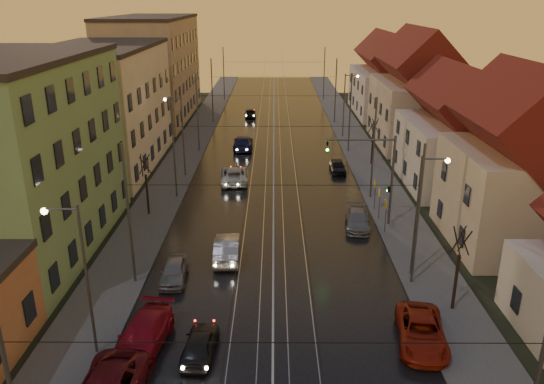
{
  "coord_description": "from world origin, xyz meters",
  "views": [
    {
      "loc": [
        0.05,
        -20.06,
        16.73
      ],
      "look_at": [
        -0.11,
        18.56,
        2.57
      ],
      "focal_mm": 35.0,
      "sensor_mm": 36.0,
      "label": 1
    }
  ],
  "objects_px": {
    "street_lamp_1": "(423,205)",
    "parked_right_0": "(421,331)",
    "driving_car_2": "(234,175)",
    "driving_car_3": "(243,143)",
    "parked_right_2": "(338,166)",
    "street_lamp_2": "(179,129)",
    "parked_left_3": "(174,271)",
    "parked_right_1": "(357,220)",
    "street_lamp_0": "(79,267)",
    "driving_car_1": "(227,248)",
    "driving_car_0": "(200,344)",
    "street_lamp_3": "(347,99)",
    "traffic_light_mast": "(379,169)",
    "parked_left_2": "(142,336)",
    "driving_car_4": "(250,113)"
  },
  "relations": [
    {
      "from": "street_lamp_1",
      "to": "driving_car_2",
      "type": "bearing_deg",
      "value": 125.27
    },
    {
      "from": "driving_car_2",
      "to": "parked_right_0",
      "type": "xyz_separation_m",
      "value": [
        11.42,
        -25.34,
        -0.04
      ]
    },
    {
      "from": "street_lamp_3",
      "to": "parked_left_2",
      "type": "relative_size",
      "value": 1.53
    },
    {
      "from": "street_lamp_0",
      "to": "driving_car_1",
      "type": "relative_size",
      "value": 1.7
    },
    {
      "from": "parked_left_3",
      "to": "street_lamp_0",
      "type": "bearing_deg",
      "value": -113.65
    },
    {
      "from": "street_lamp_2",
      "to": "street_lamp_3",
      "type": "distance_m",
      "value": 24.24
    },
    {
      "from": "parked_left_3",
      "to": "parked_right_1",
      "type": "relative_size",
      "value": 0.87
    },
    {
      "from": "street_lamp_2",
      "to": "parked_right_2",
      "type": "bearing_deg",
      "value": 5.19
    },
    {
      "from": "street_lamp_0",
      "to": "street_lamp_3",
      "type": "bearing_deg",
      "value": 67.52
    },
    {
      "from": "parked_right_2",
      "to": "street_lamp_2",
      "type": "bearing_deg",
      "value": -175.3
    },
    {
      "from": "traffic_light_mast",
      "to": "parked_left_2",
      "type": "bearing_deg",
      "value": -133.04
    },
    {
      "from": "street_lamp_1",
      "to": "parked_right_2",
      "type": "distance_m",
      "value": 21.99
    },
    {
      "from": "traffic_light_mast",
      "to": "parked_right_2",
      "type": "relative_size",
      "value": 1.95
    },
    {
      "from": "street_lamp_1",
      "to": "driving_car_2",
      "type": "distance_m",
      "value": 22.76
    },
    {
      "from": "driving_car_3",
      "to": "parked_right_0",
      "type": "bearing_deg",
      "value": 105.69
    },
    {
      "from": "driving_car_1",
      "to": "street_lamp_0",
      "type": "bearing_deg",
      "value": 57.53
    },
    {
      "from": "street_lamp_0",
      "to": "parked_left_2",
      "type": "distance_m",
      "value": 4.86
    },
    {
      "from": "parked_right_0",
      "to": "driving_car_1",
      "type": "bearing_deg",
      "value": 146.8
    },
    {
      "from": "driving_car_4",
      "to": "street_lamp_3",
      "type": "bearing_deg",
      "value": 133.66
    },
    {
      "from": "street_lamp_2",
      "to": "driving_car_0",
      "type": "bearing_deg",
      "value": -78.94
    },
    {
      "from": "street_lamp_1",
      "to": "parked_right_0",
      "type": "xyz_separation_m",
      "value": [
        -1.5,
        -7.06,
        -4.18
      ]
    },
    {
      "from": "street_lamp_2",
      "to": "driving_car_0",
      "type": "xyz_separation_m",
      "value": [
        5.49,
        -28.07,
        -4.24
      ]
    },
    {
      "from": "street_lamp_2",
      "to": "parked_left_2",
      "type": "bearing_deg",
      "value": -84.74
    },
    {
      "from": "parked_left_3",
      "to": "parked_right_2",
      "type": "relative_size",
      "value": 1.04
    },
    {
      "from": "driving_car_2",
      "to": "driving_car_3",
      "type": "relative_size",
      "value": 0.99
    },
    {
      "from": "street_lamp_3",
      "to": "traffic_light_mast",
      "type": "height_order",
      "value": "street_lamp_3"
    },
    {
      "from": "street_lamp_1",
      "to": "traffic_light_mast",
      "type": "relative_size",
      "value": 1.11
    },
    {
      "from": "driving_car_0",
      "to": "parked_left_2",
      "type": "relative_size",
      "value": 0.73
    },
    {
      "from": "street_lamp_1",
      "to": "driving_car_4",
      "type": "xyz_separation_m",
      "value": [
        -12.59,
        47.85,
        -4.21
      ]
    },
    {
      "from": "parked_right_1",
      "to": "driving_car_3",
      "type": "bearing_deg",
      "value": 120.24
    },
    {
      "from": "driving_car_3",
      "to": "parked_left_2",
      "type": "relative_size",
      "value": 1.03
    },
    {
      "from": "driving_car_1",
      "to": "driving_car_3",
      "type": "distance_m",
      "value": 27.87
    },
    {
      "from": "street_lamp_3",
      "to": "parked_right_2",
      "type": "distance_m",
      "value": 15.41
    },
    {
      "from": "street_lamp_1",
      "to": "parked_right_0",
      "type": "distance_m",
      "value": 8.35
    },
    {
      "from": "parked_left_3",
      "to": "driving_car_2",
      "type": "bearing_deg",
      "value": 80.25
    },
    {
      "from": "traffic_light_mast",
      "to": "driving_car_1",
      "type": "xyz_separation_m",
      "value": [
        -11.15,
        -5.67,
        -3.82
      ]
    },
    {
      "from": "driving_car_0",
      "to": "parked_left_3",
      "type": "bearing_deg",
      "value": -67.11
    },
    {
      "from": "parked_right_0",
      "to": "driving_car_3",
      "type": "bearing_deg",
      "value": 114.68
    },
    {
      "from": "driving_car_2",
      "to": "driving_car_3",
      "type": "bearing_deg",
      "value": -96.01
    },
    {
      "from": "driving_car_2",
      "to": "street_lamp_2",
      "type": "bearing_deg",
      "value": -23.05
    },
    {
      "from": "street_lamp_0",
      "to": "street_lamp_2",
      "type": "distance_m",
      "value": 28.0
    },
    {
      "from": "driving_car_1",
      "to": "driving_car_4",
      "type": "relative_size",
      "value": 1.19
    },
    {
      "from": "driving_car_1",
      "to": "parked_right_0",
      "type": "relative_size",
      "value": 0.93
    },
    {
      "from": "driving_car_4",
      "to": "parked_right_0",
      "type": "relative_size",
      "value": 0.78
    },
    {
      "from": "traffic_light_mast",
      "to": "parked_left_3",
      "type": "relative_size",
      "value": 1.87
    },
    {
      "from": "street_lamp_3",
      "to": "driving_car_1",
      "type": "bearing_deg",
      "value": -110.0
    },
    {
      "from": "traffic_light_mast",
      "to": "parked_left_3",
      "type": "xyz_separation_m",
      "value": [
        -14.23,
        -8.62,
        -3.94
      ]
    },
    {
      "from": "parked_left_3",
      "to": "parked_right_2",
      "type": "bearing_deg",
      "value": 57.49
    },
    {
      "from": "parked_right_1",
      "to": "driving_car_0",
      "type": "bearing_deg",
      "value": -116.65
    },
    {
      "from": "parked_right_1",
      "to": "street_lamp_0",
      "type": "bearing_deg",
      "value": -128.82
    }
  ]
}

